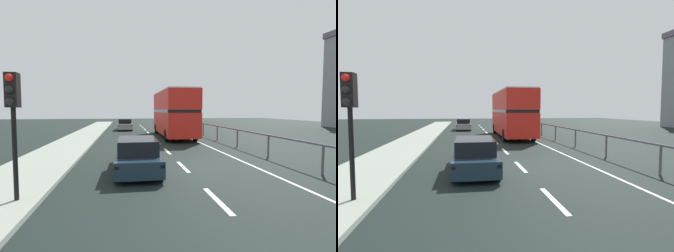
% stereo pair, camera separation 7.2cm
% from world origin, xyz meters
% --- Properties ---
extents(ground_plane, '(75.81, 120.00, 0.10)m').
position_xyz_m(ground_plane, '(0.00, 0.00, -0.05)').
color(ground_plane, black).
extents(near_sidewalk_kerb, '(2.99, 80.00, 0.14)m').
position_xyz_m(near_sidewalk_kerb, '(-6.30, 0.00, 0.07)').
color(near_sidewalk_kerb, gray).
rests_on(near_sidewalk_kerb, ground).
extents(lane_paint_markings, '(3.29, 46.00, 0.01)m').
position_xyz_m(lane_paint_markings, '(1.86, 8.73, 0.00)').
color(lane_paint_markings, silver).
rests_on(lane_paint_markings, ground).
extents(bridge_side_railing, '(0.10, 42.00, 1.20)m').
position_xyz_m(bridge_side_railing, '(5.04, 9.00, 0.97)').
color(bridge_side_railing, '#554E57').
rests_on(bridge_side_railing, ground).
extents(double_decker_bus_red, '(2.71, 10.06, 4.22)m').
position_xyz_m(double_decker_bus_red, '(1.92, 12.16, 2.26)').
color(double_decker_bus_red, red).
rests_on(double_decker_bus_red, ground).
extents(hatchback_car_near, '(1.80, 4.48, 1.37)m').
position_xyz_m(hatchback_car_near, '(-2.04, -0.61, 0.66)').
color(hatchback_car_near, '#192B39').
rests_on(hatchback_car_near, ground).
extents(traffic_signal_pole, '(0.30, 0.42, 3.36)m').
position_xyz_m(traffic_signal_pole, '(-5.40, -3.88, 2.66)').
color(traffic_signal_pole, black).
rests_on(traffic_signal_pole, near_sidewalk_kerb).
extents(sedan_car_ahead, '(1.81, 4.51, 1.40)m').
position_xyz_m(sedan_car_ahead, '(-2.50, 20.81, 0.67)').
color(sedan_car_ahead, gray).
rests_on(sedan_car_ahead, ground).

